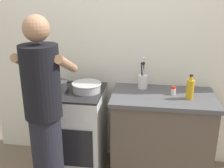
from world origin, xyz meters
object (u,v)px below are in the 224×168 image
pot (59,86)px  oil_bottle (190,89)px  mixing_bowl (87,87)px  stove_range (75,130)px  utensil_crock (143,80)px  person (45,120)px  spice_bottle (173,91)px

pot → oil_bottle: 1.28m
mixing_bowl → pot: bearing=-172.9°
pot → mixing_bowl: size_ratio=0.86×
pot → stove_range: bearing=12.4°
utensil_crock → person: (-0.77, -0.76, -0.13)m
mixing_bowl → person: bearing=-110.0°
spice_bottle → person: 1.24m
pot → oil_bottle: (1.27, -0.02, 0.04)m
oil_bottle → person: bearing=-156.2°
stove_range → person: size_ratio=0.53×
mixing_bowl → spice_bottle: bearing=1.9°
stove_range → pot: 0.52m
utensil_crock → oil_bottle: 0.50m
mixing_bowl → spice_bottle: mixing_bowl is taller
stove_range → spice_bottle: spice_bottle is taller
stove_range → oil_bottle: size_ratio=3.84×
pot → mixing_bowl: 0.28m
stove_range → spice_bottle: bearing=1.9°
pot → utensil_crock: size_ratio=0.77×
pot → mixing_bowl: pot is taller
person → utensil_crock: bearing=44.7°
pot → person: 0.57m
stove_range → mixing_bowl: bearing=1.6°
utensil_crock → mixing_bowl: bearing=-163.2°
oil_bottle → utensil_crock: bearing=153.2°
stove_range → person: person is taller
utensil_crock → spice_bottle: size_ratio=4.16×
mixing_bowl → oil_bottle: (0.99, -0.06, 0.05)m
mixing_bowl → oil_bottle: bearing=-3.3°
pot → spice_bottle: bearing=3.2°
stove_range → utensil_crock: bearing=13.9°
stove_range → person: (-0.08, -0.59, 0.41)m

